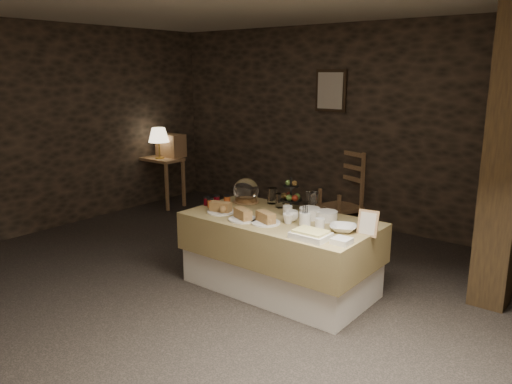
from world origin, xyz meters
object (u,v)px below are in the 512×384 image
Objects in this scene: console_table at (160,166)px; wine_rack at (171,145)px; table_lamp at (159,135)px; chair at (343,193)px; fruit_stand at (291,196)px; timber_column at (505,158)px; buffet_table at (280,248)px.

wine_rack reaches higher than console_table.
table_lamp is 2.82m from chair.
console_table is 0.48m from table_lamp.
console_table is 3.23m from fruit_stand.
timber_column is (4.77, -0.39, 0.22)m from table_lamp.
buffet_table is 3.84× the size of table_lamp.
fruit_stand is at bearing -18.11° from console_table.
wine_rack is at bearing 90.00° from table_lamp.
buffet_table is at bearing -22.42° from table_lamp.
buffet_table is at bearing -54.90° from chair.
buffet_table is at bearing -151.08° from timber_column.
chair is (-0.53, 2.17, 0.04)m from buffet_table.
console_table is 1.61× the size of table_lamp.
buffet_table is 2.07m from timber_column.
buffet_table is at bearing -70.65° from fruit_stand.
chair is (2.61, 0.87, -0.64)m from table_lamp.
buffet_table is 2.39× the size of console_table.
chair is at bearing 17.23° from console_table.
console_table is at bearing 135.00° from table_lamp.
table_lamp reaches higher than wine_rack.
console_table is 0.35m from wine_rack.
wine_rack is (0.05, 0.18, 0.30)m from console_table.
buffet_table is 4.18× the size of wine_rack.
buffet_table is at bearing -25.91° from wine_rack.
chair reaches higher than buffet_table.
table_lamp is (0.05, -0.05, 0.47)m from console_table.
table_lamp is at bearing -140.02° from chair.
console_table is at bearing 161.89° from fruit_stand.
table_lamp reaches higher than chair.
table_lamp is 4.79m from timber_column.
timber_column is 1.90m from fruit_stand.
fruit_stand reaches higher than buffet_table.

